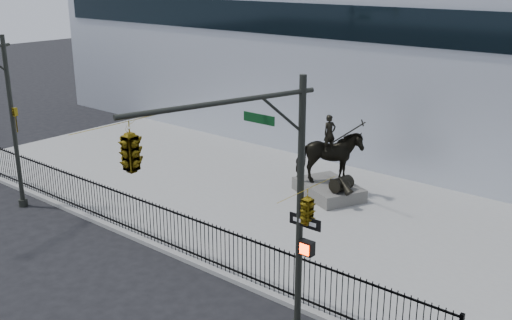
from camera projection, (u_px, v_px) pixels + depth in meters
The scene contains 7 objects.
ground at pixel (127, 258), 20.35m from camera, with size 120.00×120.00×0.00m, color black.
plaza at pixel (258, 198), 25.44m from camera, with size 30.00×12.00×0.15m, color gray.
building at pixel (406, 60), 33.59m from camera, with size 44.00×14.00×9.00m, color #B0B5BF.
picket_fence at pixel (154, 222), 20.98m from camera, with size 22.10×0.10×1.50m.
statue_plinth at pixel (329, 190), 25.41m from camera, with size 2.87×1.97×0.54m, color #4F4D48.
equestrian_statue at pixel (330, 159), 24.94m from camera, with size 3.38×2.87×3.12m.
traffic_signal_right at pixel (225, 180), 13.46m from camera, with size 2.17×6.86×7.00m.
Camera 1 is at (15.14, -11.28, 9.38)m, focal length 42.00 mm.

